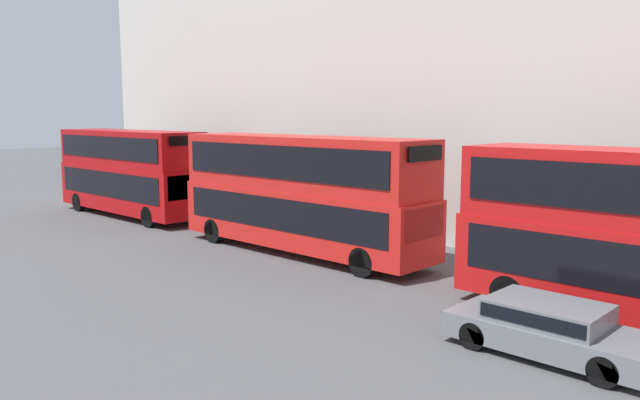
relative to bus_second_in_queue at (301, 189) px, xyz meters
name	(u,v)px	position (x,y,z in m)	size (l,w,h in m)	color
bus_second_in_queue	(301,189)	(0.00, 0.00, 0.00)	(2.59, 11.18, 4.46)	red
bus_third_in_queue	(130,169)	(0.00, 12.62, -0.01)	(2.59, 10.39, 4.44)	#B20C0F
car_hatchback	(550,327)	(-3.40, -11.21, -1.80)	(1.88, 4.45, 1.20)	slate
pedestrian	(202,200)	(2.72, 10.22, -1.65)	(0.36, 0.36, 1.75)	#26262D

